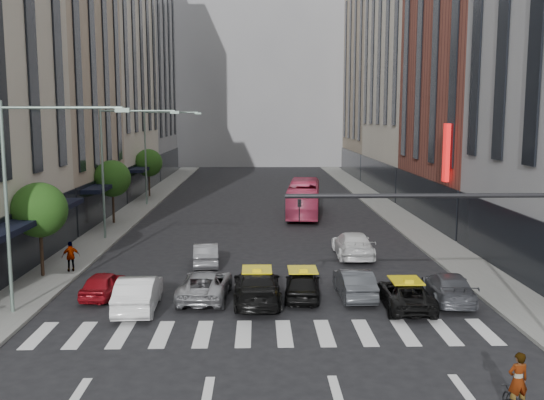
{
  "coord_description": "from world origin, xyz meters",
  "views": [
    {
      "loc": [
        -0.43,
        -21.43,
        8.51
      ],
      "look_at": [
        0.35,
        11.0,
        4.0
      ],
      "focal_mm": 40.0,
      "sensor_mm": 36.0,
      "label": 1
    }
  ],
  "objects": [
    {
      "name": "taxi_left",
      "position": [
        -0.47,
        5.53,
        0.77
      ],
      "size": [
        2.26,
        5.34,
        1.54
      ],
      "primitive_type": "imported",
      "rotation": [
        0.0,
        0.0,
        3.16
      ],
      "color": "black",
      "rests_on": "ground"
    },
    {
      "name": "building_left_d",
      "position": [
        -17.0,
        65.0,
        15.0
      ],
      "size": [
        8.0,
        18.0,
        30.0
      ],
      "primitive_type": "cube",
      "color": "gray",
      "rests_on": "ground"
    },
    {
      "name": "car_red",
      "position": [
        -7.73,
        6.55,
        0.62
      ],
      "size": [
        1.73,
        3.72,
        1.23
      ],
      "primitive_type": "imported",
      "rotation": [
        0.0,
        0.0,
        3.07
      ],
      "color": "maroon",
      "rests_on": "ground"
    },
    {
      "name": "car_silver",
      "position": [
        -2.9,
        6.19,
        0.67
      ],
      "size": [
        2.48,
        4.91,
        1.33
      ],
      "primitive_type": "imported",
      "rotation": [
        0.0,
        0.0,
        3.09
      ],
      "color": "#98999D",
      "rests_on": "ground"
    },
    {
      "name": "streetlamp_mid",
      "position": [
        -10.04,
        20.0,
        5.9
      ],
      "size": [
        5.38,
        0.25,
        9.0
      ],
      "color": "gray",
      "rests_on": "sidewalk_left"
    },
    {
      "name": "building_right_d",
      "position": [
        17.0,
        65.0,
        14.0
      ],
      "size": [
        8.0,
        18.0,
        28.0
      ],
      "primitive_type": "cube",
      "color": "tan",
      "rests_on": "ground"
    },
    {
      "name": "car_grey_curb",
      "position": [
        8.38,
        5.49,
        0.67
      ],
      "size": [
        2.32,
        4.8,
        1.35
      ],
      "primitive_type": "imported",
      "rotation": [
        0.0,
        0.0,
        3.05
      ],
      "color": "#474950",
      "rests_on": "ground"
    },
    {
      "name": "car_grey_mid",
      "position": [
        4.13,
        6.21,
        0.7
      ],
      "size": [
        1.59,
        4.27,
        1.4
      ],
      "primitive_type": "imported",
      "rotation": [
        0.0,
        0.0,
        3.17
      ],
      "color": "#3B3E42",
      "rests_on": "ground"
    },
    {
      "name": "building_right_c",
      "position": [
        17.0,
        46.0,
        20.0
      ],
      "size": [
        8.0,
        20.0,
        40.0
      ],
      "primitive_type": "cube",
      "color": "beige",
      "rests_on": "ground"
    },
    {
      "name": "car_row2_right",
      "position": [
        5.36,
        14.47,
        0.77
      ],
      "size": [
        2.17,
        5.29,
        1.53
      ],
      "primitive_type": "imported",
      "rotation": [
        0.0,
        0.0,
        3.14
      ],
      "color": "white",
      "rests_on": "ground"
    },
    {
      "name": "car_white_front",
      "position": [
        -5.71,
        4.6,
        0.77
      ],
      "size": [
        1.81,
        4.73,
        1.54
      ],
      "primitive_type": "imported",
      "rotation": [
        0.0,
        0.0,
        3.18
      ],
      "color": "white",
      "rests_on": "ground"
    },
    {
      "name": "car_row2_left",
      "position": [
        -3.4,
        12.66,
        0.65
      ],
      "size": [
        1.69,
        4.06,
        1.31
      ],
      "primitive_type": "imported",
      "rotation": [
        0.0,
        0.0,
        3.22
      ],
      "color": "gray",
      "rests_on": "ground"
    },
    {
      "name": "streetlamp_far",
      "position": [
        -10.04,
        36.0,
        5.9
      ],
      "size": [
        5.38,
        0.25,
        9.0
      ],
      "color": "gray",
      "rests_on": "sidewalk_left"
    },
    {
      "name": "streetlamp_near",
      "position": [
        -10.04,
        4.0,
        5.9
      ],
      "size": [
        5.38,
        0.25,
        9.0
      ],
      "color": "gray",
      "rests_on": "sidewalk_left"
    },
    {
      "name": "liberty_sign",
      "position": [
        12.6,
        20.0,
        6.0
      ],
      "size": [
        0.3,
        0.7,
        4.0
      ],
      "color": "red",
      "rests_on": "ground"
    },
    {
      "name": "tree_far",
      "position": [
        -11.8,
        42.0,
        3.65
      ],
      "size": [
        2.88,
        2.88,
        4.95
      ],
      "color": "black",
      "rests_on": "sidewalk_left"
    },
    {
      "name": "building_left_b",
      "position": [
        -17.0,
        28.0,
        12.0
      ],
      "size": [
        8.0,
        16.0,
        24.0
      ],
      "primitive_type": "cube",
      "color": "tan",
      "rests_on": "ground"
    },
    {
      "name": "taxi_right",
      "position": [
        6.15,
        4.55,
        0.62
      ],
      "size": [
        2.22,
        4.56,
        1.25
      ],
      "primitive_type": "imported",
      "rotation": [
        0.0,
        0.0,
        3.11
      ],
      "color": "black",
      "rests_on": "ground"
    },
    {
      "name": "sidewalk_left",
      "position": [
        -11.5,
        30.0,
        0.07
      ],
      "size": [
        3.0,
        96.0,
        0.15
      ],
      "primitive_type": "cube",
      "color": "slate",
      "rests_on": "ground"
    },
    {
      "name": "building_left_c",
      "position": [
        -17.0,
        46.0,
        18.0
      ],
      "size": [
        8.0,
        20.0,
        36.0
      ],
      "primitive_type": "cube",
      "color": "beige",
      "rests_on": "ground"
    },
    {
      "name": "building_far",
      "position": [
        0.0,
        85.0,
        18.0
      ],
      "size": [
        30.0,
        10.0,
        36.0
      ],
      "primitive_type": "cube",
      "color": "gray",
      "rests_on": "ground"
    },
    {
      "name": "bus",
      "position": [
        3.54,
        29.94,
        1.5
      ],
      "size": [
        3.64,
        10.96,
        3.0
      ],
      "primitive_type": "imported",
      "rotation": [
        0.0,
        0.0,
        3.04
      ],
      "color": "#CA3B60",
      "rests_on": "ground"
    },
    {
      "name": "pedestrian_far",
      "position": [
        -10.56,
        10.87,
        0.97
      ],
      "size": [
        1.04,
        0.76,
        1.64
      ],
      "primitive_type": "imported",
      "rotation": [
        0.0,
        0.0,
        3.56
      ],
      "color": "gray",
      "rests_on": "sidewalk_left"
    },
    {
      "name": "tree_near",
      "position": [
        -11.8,
        10.0,
        3.65
      ],
      "size": [
        2.88,
        2.88,
        4.95
      ],
      "color": "black",
      "rests_on": "sidewalk_left"
    },
    {
      "name": "traffic_signal",
      "position": [
        7.69,
        -1.0,
        4.47
      ],
      "size": [
        10.1,
        0.2,
        6.0
      ],
      "color": "black",
      "rests_on": "ground"
    },
    {
      "name": "tree_mid",
      "position": [
        -11.8,
        26.0,
        3.65
      ],
      "size": [
        2.88,
        2.88,
        4.95
      ],
      "color": "black",
      "rests_on": "sidewalk_left"
    },
    {
      "name": "taxi_center",
      "position": [
        1.66,
        6.06,
        0.68
      ],
      "size": [
        1.94,
        4.13,
        1.37
      ],
      "primitive_type": "imported",
      "rotation": [
        0.0,
        0.0,
        3.06
      ],
      "color": "black",
      "rests_on": "ground"
    },
    {
      "name": "building_right_b",
      "position": [
        17.0,
        27.0,
        13.0
      ],
      "size": [
        8.0,
        18.0,
        26.0
      ],
      "primitive_type": "cube",
      "color": "brown",
      "rests_on": "ground"
    },
    {
      "name": "rider",
      "position": [
        6.94,
        -5.32,
        1.63
      ],
      "size": [
        0.65,
        0.47,
        1.66
      ],
      "primitive_type": "imported",
      "rotation": [
        0.0,
        0.0,
        3.27
      ],
      "color": "gray",
      "rests_on": "motorcycle"
    },
    {
      "name": "ground",
      "position": [
        0.0,
        0.0,
        0.0
      ],
      "size": [
        160.0,
        160.0,
        0.0
      ],
      "primitive_type": "plane",
      "color": "black",
      "rests_on": "ground"
    },
    {
      "name": "sidewalk_right",
      "position": [
        11.5,
        30.0,
        0.07
      ],
      "size": [
        3.0,
        96.0,
        0.15
      ],
      "primitive_type": "cube",
      "color": "slate",
      "rests_on": "ground"
    }
  ]
}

